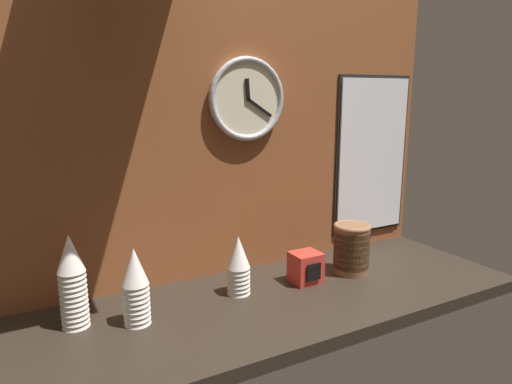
% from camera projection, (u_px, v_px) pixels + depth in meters
% --- Properties ---
extents(ground_plane, '(1.60, 0.56, 0.04)m').
position_uv_depth(ground_plane, '(273.00, 303.00, 1.40)').
color(ground_plane, black).
extents(wall_tiled_back, '(1.60, 0.03, 1.05)m').
position_uv_depth(wall_tiled_back, '(233.00, 119.00, 1.51)').
color(wall_tiled_back, brown).
rests_on(wall_tiled_back, ground_plane).
extents(cup_stack_left, '(0.07, 0.07, 0.21)m').
position_uv_depth(cup_stack_left, '(136.00, 286.00, 1.21)').
color(cup_stack_left, white).
rests_on(cup_stack_left, ground_plane).
extents(cup_stack_center, '(0.07, 0.07, 0.19)m').
position_uv_depth(cup_stack_center, '(238.00, 265.00, 1.40)').
color(cup_stack_center, white).
rests_on(cup_stack_center, ground_plane).
extents(cup_stack_far_left, '(0.07, 0.07, 0.26)m').
position_uv_depth(cup_stack_far_left, '(72.00, 281.00, 1.19)').
color(cup_stack_far_left, white).
rests_on(cup_stack_far_left, ground_plane).
extents(bowl_stack_right, '(0.13, 0.13, 0.17)m').
position_uv_depth(bowl_stack_right, '(351.00, 247.00, 1.57)').
color(bowl_stack_right, brown).
rests_on(bowl_stack_right, ground_plane).
extents(wall_clock, '(0.27, 0.03, 0.27)m').
position_uv_depth(wall_clock, '(247.00, 99.00, 1.49)').
color(wall_clock, beige).
extents(menu_board, '(0.35, 0.01, 0.62)m').
position_uv_depth(menu_board, '(372.00, 156.00, 1.81)').
color(menu_board, black).
extents(napkin_dispenser, '(0.09, 0.09, 0.10)m').
position_uv_depth(napkin_dispenser, '(306.00, 267.00, 1.50)').
color(napkin_dispenser, red).
rests_on(napkin_dispenser, ground_plane).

